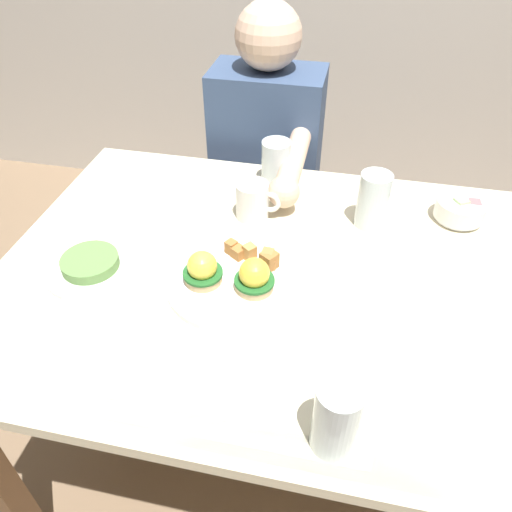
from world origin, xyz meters
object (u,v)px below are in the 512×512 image
eggs_benedict_plate (231,277)px  water_glass_far (276,165)px  coffee_mug (253,200)px  water_glass_extra (372,203)px  dining_table (268,305)px  diner_person (266,166)px  water_glass_near (336,421)px  fork (135,197)px  side_plate (91,266)px  fruit_bowl (460,210)px

eggs_benedict_plate → water_glass_far: size_ratio=2.24×
coffee_mug → water_glass_extra: bearing=6.0°
dining_table → diner_person: (-0.12, 0.60, 0.02)m
coffee_mug → water_glass_near: bearing=-66.1°
dining_table → fork: fork is taller
fork → side_plate: size_ratio=0.61×
water_glass_extra → side_plate: bearing=-152.9°
water_glass_far → side_plate: size_ratio=0.60×
eggs_benedict_plate → side_plate: bearing=-176.8°
water_glass_near → water_glass_extra: (0.03, 0.60, 0.00)m
coffee_mug → side_plate: coffee_mug is taller
fruit_bowl → water_glass_near: water_glass_near is taller
water_glass_extra → diner_person: 0.52m
fork → side_plate: 0.29m
eggs_benedict_plate → water_glass_extra: (0.28, 0.28, 0.04)m
coffee_mug → water_glass_near: water_glass_near is taller
dining_table → diner_person: bearing=101.7°
dining_table → fork: size_ratio=9.77×
diner_person → fork: bearing=-125.7°
eggs_benedict_plate → diner_person: (-0.06, 0.66, -0.11)m
fruit_bowl → fork: bearing=-174.8°
dining_table → eggs_benedict_plate: (-0.07, -0.06, 0.13)m
fruit_bowl → side_plate: 0.88m
dining_table → water_glass_far: (-0.05, 0.37, 0.16)m
coffee_mug → fork: bearing=176.7°
fruit_bowl → side_plate: (-0.80, -0.37, -0.02)m
coffee_mug → water_glass_extra: size_ratio=0.80×
fruit_bowl → eggs_benedict_plate: bearing=-144.7°
coffee_mug → dining_table: bearing=-68.2°
eggs_benedict_plate → water_glass_extra: size_ratio=1.95×
fruit_bowl → fork: 0.83m
water_glass_near → water_glass_far: water_glass_near is taller
coffee_mug → water_glass_extra: (0.28, 0.03, 0.01)m
dining_table → side_plate: bearing=-168.6°
eggs_benedict_plate → water_glass_far: 0.43m
eggs_benedict_plate → water_glass_far: water_glass_far is taller
fruit_bowl → coffee_mug: bearing=-169.3°
water_glass_far → side_plate: 0.55m
water_glass_near → side_plate: water_glass_near is taller
dining_table → diner_person: diner_person is taller
dining_table → water_glass_far: bearing=98.1°
eggs_benedict_plate → water_glass_near: (0.24, -0.31, 0.04)m
dining_table → water_glass_extra: water_glass_extra is taller
coffee_mug → water_glass_far: (0.02, 0.17, 0.00)m
eggs_benedict_plate → diner_person: 0.67m
water_glass_far → diner_person: (-0.07, 0.23, -0.14)m
water_glass_extra → fruit_bowl: bearing=16.7°
water_glass_far → coffee_mug: bearing=-98.2°
dining_table → fruit_bowl: 0.53m
water_glass_far → water_glass_extra: water_glass_extra is taller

